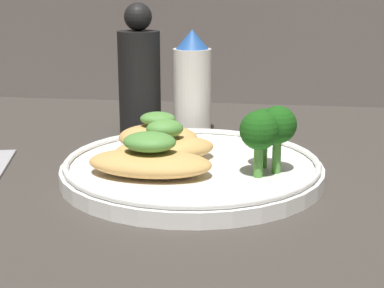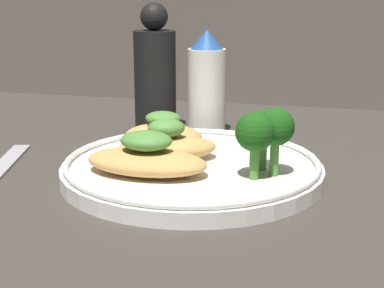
# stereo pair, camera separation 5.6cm
# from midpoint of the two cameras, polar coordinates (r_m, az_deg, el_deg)

# --- Properties ---
(ground_plane) EXTENTS (1.80, 1.80, 0.01)m
(ground_plane) POSITION_cam_midpoint_polar(r_m,az_deg,el_deg) (0.57, 2.81, -3.83)
(ground_plane) COLOR #3D3833
(plate) EXTENTS (0.25, 0.25, 0.02)m
(plate) POSITION_cam_midpoint_polar(r_m,az_deg,el_deg) (0.56, 2.83, -2.40)
(plate) COLOR white
(plate) RESTS_ON ground_plane
(grilled_meat_front) EXTENTS (0.11, 0.06, 0.04)m
(grilled_meat_front) POSITION_cam_midpoint_polar(r_m,az_deg,el_deg) (0.53, -1.43, -1.44)
(grilled_meat_front) COLOR tan
(grilled_meat_front) RESTS_ON plate
(grilled_meat_middle) EXTENTS (0.11, 0.09, 0.04)m
(grilled_meat_middle) POSITION_cam_midpoint_polar(r_m,az_deg,el_deg) (0.57, 0.29, -0.20)
(grilled_meat_middle) COLOR tan
(grilled_meat_middle) RESTS_ON plate
(grilled_meat_back) EXTENTS (0.08, 0.06, 0.04)m
(grilled_meat_back) POSITION_cam_midpoint_polar(r_m,az_deg,el_deg) (0.61, -0.19, 0.83)
(grilled_meat_back) COLOR tan
(grilled_meat_back) RESTS_ON plate
(broccoli_bunch) EXTENTS (0.05, 0.06, 0.06)m
(broccoli_bunch) POSITION_cam_midpoint_polar(r_m,az_deg,el_deg) (0.53, 10.08, 1.30)
(broccoli_bunch) COLOR #4C8E38
(broccoli_bunch) RESTS_ON plate
(sauce_bottle) EXTENTS (0.05, 0.05, 0.13)m
(sauce_bottle) POSITION_cam_midpoint_polar(r_m,az_deg,el_deg) (0.72, 3.66, 5.67)
(sauce_bottle) COLOR white
(sauce_bottle) RESTS_ON ground_plane
(pepper_grinder) EXTENTS (0.05, 0.05, 0.16)m
(pepper_grinder) POSITION_cam_midpoint_polar(r_m,az_deg,el_deg) (0.73, -1.42, 6.62)
(pepper_grinder) COLOR black
(pepper_grinder) RESTS_ON ground_plane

